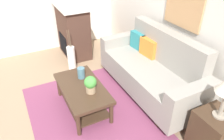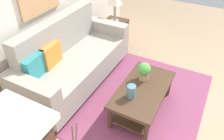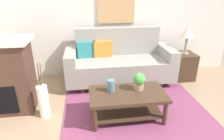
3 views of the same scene
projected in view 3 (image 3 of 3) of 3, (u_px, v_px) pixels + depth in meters
ground_plane at (146, 137)px, 2.57m from camera, size 9.17×9.17×0.00m
wall_back at (119, 12)px, 4.04m from camera, size 5.17×0.10×2.70m
area_rug at (137, 114)px, 3.02m from camera, size 2.26×1.75×0.01m
couch at (119, 62)px, 3.91m from camera, size 2.11×0.84×1.08m
throw_pillow_teal at (86, 50)px, 3.84m from camera, size 0.37×0.15×0.32m
throw_pillow_orange at (103, 49)px, 3.88m from camera, size 0.37×0.15×0.32m
coffee_table at (127, 99)px, 2.83m from camera, size 1.10×0.60×0.43m
tabletop_vase at (111, 86)px, 2.79m from camera, size 0.12×0.12×0.18m
potted_plant_tabletop at (139, 81)px, 2.81m from camera, size 0.18×0.18×0.26m
side_table at (183, 66)px, 4.10m from camera, size 0.44×0.44×0.56m
table_lamp at (188, 33)px, 3.82m from camera, size 0.28×0.28×0.57m
fireplace at (0, 76)px, 2.93m from camera, size 1.02×0.58×1.16m
floor_vase at (44, 101)px, 2.89m from camera, size 0.16×0.16×0.51m
floor_vase_branch_a at (41, 75)px, 2.72m from camera, size 0.05×0.04×0.36m
floor_vase_branch_b at (39, 74)px, 2.73m from camera, size 0.02×0.03×0.36m
floor_vase_branch_c at (38, 76)px, 2.70m from camera, size 0.05×0.05×0.36m
framed_painting at (116, 4)px, 3.91m from camera, size 0.76×0.03×0.75m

